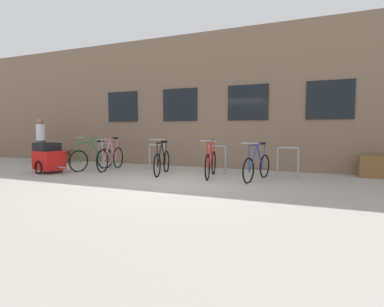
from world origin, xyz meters
TOP-DOWN VIEW (x-y plane):
  - ground_plane at (0.00, 0.00)m, footprint 42.00×42.00m
  - storefront_building at (0.00, 6.50)m, footprint 28.00×6.64m
  - bike_rack at (-0.43, 1.90)m, footprint 6.58×0.05m
  - bicycle_red at (0.59, 1.32)m, footprint 0.47×1.76m
  - bicycle_black at (-0.87, 1.22)m, footprint 0.54×1.69m
  - bicycle_pink at (-2.86, 1.43)m, footprint 0.49×1.78m
  - bicycle_blue at (1.87, 1.26)m, footprint 0.53×1.66m
  - bicycle_green at (-3.42, 1.22)m, footprint 0.51×1.68m
  - bike_trailer at (-4.18, 0.19)m, footprint 1.48×0.81m
  - wooden_bench at (-6.46, 2.47)m, footprint 1.74×0.40m
  - person_by_bench at (-6.40, 1.86)m, footprint 0.32×0.36m
  - backpack at (-5.51, 1.64)m, footprint 0.31×0.24m
  - planter_box at (4.72, 2.85)m, footprint 0.70×0.44m

SIDE VIEW (x-z plane):
  - ground_plane at x=0.00m, z-range 0.00..0.00m
  - backpack at x=-5.51m, z-range 0.00..0.44m
  - planter_box at x=4.72m, z-range 0.00..0.60m
  - wooden_bench at x=-6.46m, z-range 0.12..0.61m
  - bicycle_blue at x=1.87m, z-range -0.13..0.86m
  - bicycle_black at x=-0.87m, z-range -0.15..0.90m
  - bicycle_green at x=-3.42m, z-range -0.17..0.93m
  - bicycle_red at x=0.59m, z-range -0.13..0.91m
  - bicycle_pink at x=-2.86m, z-range -0.14..0.93m
  - bike_trailer at x=-4.18m, z-range 0.00..0.93m
  - bike_rack at x=-0.43m, z-range 0.09..0.92m
  - person_by_bench at x=-6.40m, z-range 0.13..1.86m
  - storefront_building at x=0.00m, z-range 0.00..4.57m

